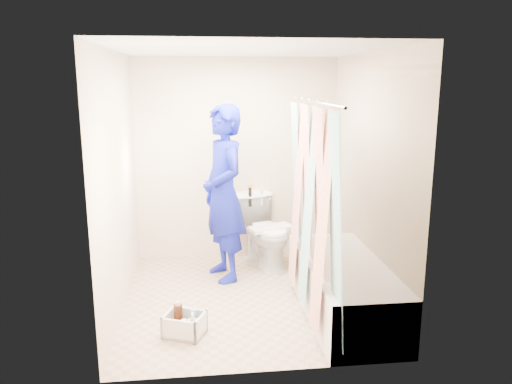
{
  "coord_description": "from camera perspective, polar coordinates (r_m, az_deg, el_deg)",
  "views": [
    {
      "loc": [
        -0.45,
        -4.62,
        2.13
      ],
      "look_at": [
        0.12,
        0.3,
        1.02
      ],
      "focal_mm": 35.0,
      "sensor_mm": 36.0,
      "label": 1
    }
  ],
  "objects": [
    {
      "name": "wall_right",
      "position": [
        4.99,
        12.84,
        1.58
      ],
      "size": [
        0.02,
        2.6,
        2.4
      ],
      "primitive_type": "cube",
      "color": "beige",
      "rests_on": "ground"
    },
    {
      "name": "cleaning_caddy",
      "position": [
        4.43,
        -8.06,
        -14.88
      ],
      "size": [
        0.4,
        0.36,
        0.25
      ],
      "rotation": [
        0.0,
        0.0,
        -0.4
      ],
      "color": "silver",
      "rests_on": "ground"
    },
    {
      "name": "wall_front",
      "position": [
        3.47,
        1.11,
        -2.88
      ],
      "size": [
        2.4,
        0.02,
        2.4
      ],
      "primitive_type": "cube",
      "color": "beige",
      "rests_on": "ground"
    },
    {
      "name": "tank_lid",
      "position": [
        5.71,
        1.69,
        -4.14
      ],
      "size": [
        0.55,
        0.38,
        0.04
      ],
      "primitive_type": "cube",
      "rotation": [
        0.0,
        0.0,
        0.36
      ],
      "color": "white",
      "rests_on": "toilet"
    },
    {
      "name": "wall_left",
      "position": [
        4.77,
        -15.52,
        0.92
      ],
      "size": [
        0.02,
        2.6,
        2.4
      ],
      "primitive_type": "cube",
      "color": "beige",
      "rests_on": "ground"
    },
    {
      "name": "curtain_rod",
      "position": [
        4.31,
        6.53,
        10.17
      ],
      "size": [
        0.02,
        1.9,
        0.02
      ],
      "primitive_type": "cylinder",
      "rotation": [
        1.57,
        0.0,
        0.0
      ],
      "color": "silver",
      "rests_on": "wall_back"
    },
    {
      "name": "ceiling",
      "position": [
        4.65,
        -1.07,
        15.97
      ],
      "size": [
        2.4,
        2.6,
        0.02
      ],
      "primitive_type": "cube",
      "color": "silver",
      "rests_on": "wall_back"
    },
    {
      "name": "tank_internals",
      "position": [
        5.91,
        -0.33,
        -0.29
      ],
      "size": [
        0.19,
        0.1,
        0.27
      ],
      "color": "black",
      "rests_on": "toilet"
    },
    {
      "name": "plumber",
      "position": [
        5.34,
        -3.73,
        -0.2
      ],
      "size": [
        0.65,
        0.8,
        1.9
      ],
      "primitive_type": "imported",
      "rotation": [
        0.0,
        0.0,
        -1.24
      ],
      "color": "#0E2092",
      "rests_on": "ground"
    },
    {
      "name": "wall_back",
      "position": [
        6.01,
        -2.24,
        3.71
      ],
      "size": [
        2.4,
        0.02,
        2.4
      ],
      "primitive_type": "cube",
      "color": "beige",
      "rests_on": "ground"
    },
    {
      "name": "toilet",
      "position": [
        5.84,
        1.06,
        -4.48
      ],
      "size": [
        0.71,
        0.91,
        0.82
      ],
      "primitive_type": "imported",
      "rotation": [
        0.0,
        0.0,
        0.36
      ],
      "color": "white",
      "rests_on": "ground"
    },
    {
      "name": "floor",
      "position": [
        5.1,
        -0.96,
        -12.03
      ],
      "size": [
        2.6,
        2.6,
        0.0
      ],
      "primitive_type": "plane",
      "color": "tan",
      "rests_on": "ground"
    },
    {
      "name": "bathtub",
      "position": [
        4.77,
        9.95,
        -10.55
      ],
      "size": [
        0.7,
        1.75,
        0.5
      ],
      "color": "white",
      "rests_on": "ground"
    },
    {
      "name": "shower_curtain",
      "position": [
        4.44,
        6.24,
        -1.9
      ],
      "size": [
        0.06,
        1.75,
        1.8
      ],
      "primitive_type": "cube",
      "color": "white",
      "rests_on": "curtain_rod"
    }
  ]
}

